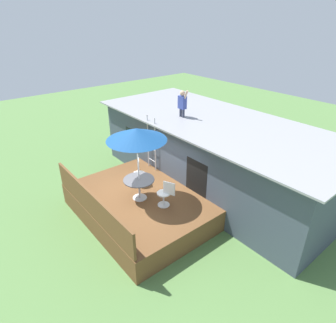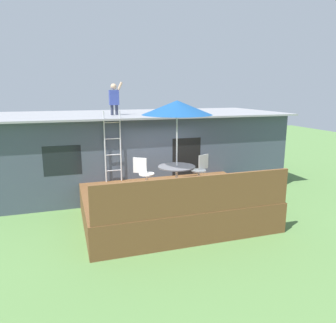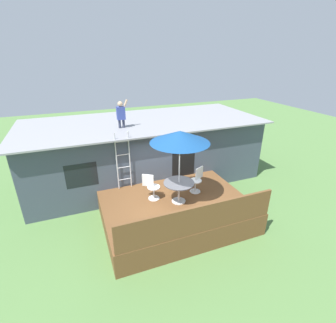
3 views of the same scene
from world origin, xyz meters
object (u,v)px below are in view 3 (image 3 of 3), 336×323
at_px(patio_table, 179,187).
at_px(patio_chair_left, 152,187).
at_px(patio_umbrella, 180,137).
at_px(patio_chair_right, 197,180).
at_px(step_ladder, 123,161).
at_px(person_figure, 121,113).

xyz_separation_m(patio_table, patio_chair_left, (-0.80, 0.53, -0.13)).
relative_size(patio_umbrella, patio_chair_right, 2.76).
distance_m(patio_table, patio_umbrella, 1.76).
distance_m(patio_chair_left, patio_chair_right, 1.70).
xyz_separation_m(step_ladder, person_figure, (0.30, 1.32, 1.48)).
height_order(person_figure, patio_chair_left, person_figure).
bearing_deg(patio_umbrella, patio_chair_right, 24.69).
bearing_deg(patio_table, patio_umbrella, 56.31).
height_order(patio_umbrella, step_ladder, patio_umbrella).
xyz_separation_m(person_figure, patio_chair_left, (0.41, -2.43, -2.12)).
relative_size(patio_table, step_ladder, 0.47).
bearing_deg(patio_chair_right, patio_chair_left, -28.49).
distance_m(step_ladder, patio_chair_right, 2.78).
xyz_separation_m(patio_table, patio_chair_right, (0.90, 0.41, -0.13)).
bearing_deg(patio_chair_right, patio_table, 0.00).
relative_size(step_ladder, patio_chair_right, 2.39).
height_order(patio_umbrella, patio_chair_left, patio_umbrella).
xyz_separation_m(person_figure, patio_chair_right, (2.11, -2.54, -2.12)).
bearing_deg(patio_umbrella, patio_table, -123.69).
xyz_separation_m(step_ladder, patio_chair_left, (0.71, -1.11, -0.64)).
bearing_deg(patio_table, patio_chair_left, 146.67).
distance_m(step_ladder, person_figure, 2.00).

